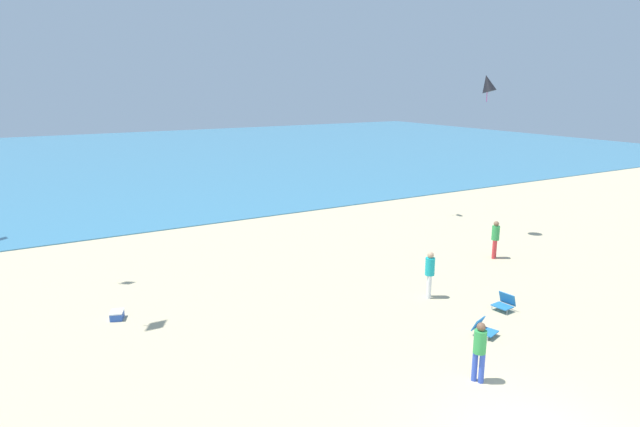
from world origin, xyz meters
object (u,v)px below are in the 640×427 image
at_px(cooler_box, 117,315).
at_px(person_2, 495,237).
at_px(person_5, 430,271).
at_px(kite_black, 488,83).
at_px(beach_chair_mid_beach, 505,303).
at_px(person_4, 480,348).
at_px(beach_chair_far_right, 483,328).

bearing_deg(cooler_box, person_2, -6.34).
height_order(person_5, kite_black, kite_black).
bearing_deg(beach_chair_mid_beach, person_4, 27.50).
relative_size(beach_chair_mid_beach, cooler_box, 1.09).
height_order(beach_chair_far_right, cooler_box, beach_chair_far_right).
distance_m(beach_chair_mid_beach, person_2, 5.75).
xyz_separation_m(beach_chair_far_right, person_4, (-2.09, -1.79, 0.70)).
bearing_deg(person_4, beach_chair_far_right, -165.12).
height_order(beach_chair_far_right, person_2, person_2).
bearing_deg(person_5, beach_chair_mid_beach, 159.60).
bearing_deg(person_4, person_2, -165.55).
xyz_separation_m(beach_chair_far_right, person_5, (0.59, 3.08, 0.74)).
distance_m(person_2, person_4, 10.59).
distance_m(beach_chair_far_right, person_2, 7.87).
relative_size(beach_chair_mid_beach, person_4, 0.40).
xyz_separation_m(person_5, kite_black, (7.68, 5.09, 6.37)).
bearing_deg(person_2, kite_black, 116.62).
relative_size(beach_chair_mid_beach, person_5, 0.39).
bearing_deg(kite_black, cooler_box, -175.27).
bearing_deg(beach_chair_far_right, person_4, -67.53).
bearing_deg(person_5, person_2, -124.25).
distance_m(person_4, kite_black, 15.74).
height_order(person_4, person_5, person_5).
height_order(person_4, kite_black, kite_black).
bearing_deg(beach_chair_far_right, cooler_box, -144.25).
relative_size(beach_chair_far_right, cooler_box, 1.33).
bearing_deg(cooler_box, person_5, -20.42).
bearing_deg(beach_chair_far_right, beach_chair_mid_beach, 97.45).
xyz_separation_m(cooler_box, person_4, (7.11, -8.51, 0.79)).
height_order(person_2, person_4, person_2).
bearing_deg(kite_black, beach_chair_mid_beach, -131.01).
distance_m(beach_chair_far_right, beach_chair_mid_beach, 2.22).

